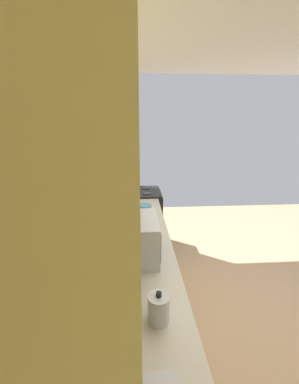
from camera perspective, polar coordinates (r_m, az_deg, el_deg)
The scene contains 9 objects.
ground_plane at distance 2.90m, azimuth 24.32°, elevation -26.96°, with size 6.54×6.54×0.00m, color tan.
wall_back at distance 1.93m, azimuth -14.09°, elevation -2.13°, with size 4.21×0.12×2.66m, color beige.
counter_run at distance 2.04m, azimuth -2.91°, elevation -29.95°, with size 3.26×0.62×0.92m.
upper_cabinets at distance 1.40m, azimuth -9.71°, elevation 10.05°, with size 2.35×0.30×0.65m.
window_back_wall at distance 0.84m, azimuth -27.00°, elevation -33.08°, with size 0.50×0.02×0.68m.
oven_range at distance 3.64m, azimuth -2.64°, elevation -6.78°, with size 0.63×0.69×1.10m.
microwave at distance 1.83m, azimuth -3.87°, elevation -11.36°, with size 0.44×0.38×0.32m.
bowl at distance 2.80m, azimuth -1.08°, elevation -3.73°, with size 0.15×0.15×0.06m.
kettle at distance 1.37m, azimuth 2.25°, elevation -26.88°, with size 0.16×0.12×0.18m.
Camera 1 is at (-1.79, 1.18, 1.95)m, focal length 21.46 mm.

